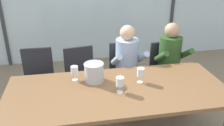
# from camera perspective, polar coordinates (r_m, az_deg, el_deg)

# --- Properties ---
(ground) EXTENTS (14.00, 14.00, 0.00)m
(ground) POSITION_cam_1_polar(r_m,az_deg,el_deg) (3.83, -1.76, -8.26)
(ground) COLOR #847056
(dining_table) EXTENTS (2.39, 1.02, 0.74)m
(dining_table) POSITION_cam_1_polar(r_m,az_deg,el_deg) (2.63, 1.37, -7.40)
(dining_table) COLOR brown
(dining_table) RESTS_ON ground
(chair_near_curtain) EXTENTS (0.45, 0.45, 0.88)m
(chair_near_curtain) POSITION_cam_1_polar(r_m,az_deg,el_deg) (3.53, -17.14, -2.82)
(chair_near_curtain) COLOR #232328
(chair_near_curtain) RESTS_ON ground
(chair_left_of_center) EXTENTS (0.50, 0.50, 0.88)m
(chair_left_of_center) POSITION_cam_1_polar(r_m,az_deg,el_deg) (3.45, -7.42, -2.51)
(chair_left_of_center) COLOR #232328
(chair_left_of_center) RESTS_ON ground
(chair_center) EXTENTS (0.47, 0.47, 0.88)m
(chair_center) POSITION_cam_1_polar(r_m,az_deg,el_deg) (3.57, 2.88, -1.38)
(chair_center) COLOR #232328
(chair_center) RESTS_ON ground
(chair_right_of_center) EXTENTS (0.49, 0.49, 0.88)m
(chair_right_of_center) POSITION_cam_1_polar(r_m,az_deg,el_deg) (3.72, 12.55, -0.85)
(chair_right_of_center) COLOR #232328
(chair_right_of_center) RESTS_ON ground
(person_pale_blue_shirt) EXTENTS (0.49, 0.63, 1.20)m
(person_pale_blue_shirt) POSITION_cam_1_polar(r_m,az_deg,el_deg) (3.36, 3.93, 0.16)
(person_pale_blue_shirt) COLOR #9EB2D1
(person_pale_blue_shirt) RESTS_ON ground
(person_olive_shirt) EXTENTS (0.49, 0.63, 1.20)m
(person_olive_shirt) POSITION_cam_1_polar(r_m,az_deg,el_deg) (3.57, 14.01, 0.91)
(person_olive_shirt) COLOR #2D5123
(person_olive_shirt) RESTS_ON ground
(ice_bucket_primary) EXTENTS (0.23, 0.23, 0.22)m
(ice_bucket_primary) POSITION_cam_1_polar(r_m,az_deg,el_deg) (2.70, -4.29, -2.19)
(ice_bucket_primary) COLOR #B7B7BC
(ice_bucket_primary) RESTS_ON dining_table
(wine_glass_by_left_taster) EXTENTS (0.08, 0.08, 0.17)m
(wine_glass_by_left_taster) POSITION_cam_1_polar(r_m,az_deg,el_deg) (2.75, -8.91, -1.87)
(wine_glass_by_left_taster) COLOR silver
(wine_glass_by_left_taster) RESTS_ON dining_table
(wine_glass_near_bucket) EXTENTS (0.08, 0.08, 0.17)m
(wine_glass_near_bucket) POSITION_cam_1_polar(r_m,az_deg,el_deg) (2.48, 1.91, -4.59)
(wine_glass_near_bucket) COLOR silver
(wine_glass_near_bucket) RESTS_ON dining_table
(wine_glass_center_pour) EXTENTS (0.08, 0.08, 0.17)m
(wine_glass_center_pour) POSITION_cam_1_polar(r_m,az_deg,el_deg) (2.69, 6.81, -2.35)
(wine_glass_center_pour) COLOR silver
(wine_glass_center_pour) RESTS_ON dining_table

